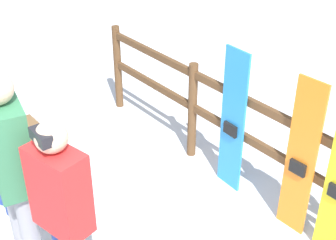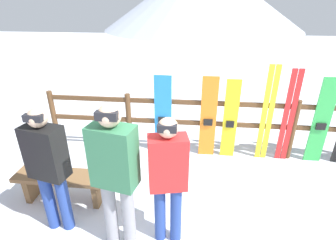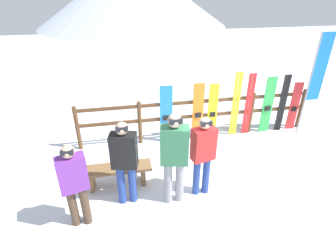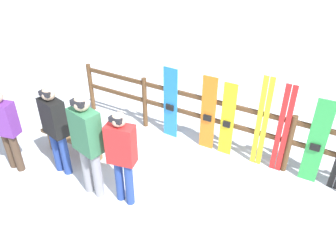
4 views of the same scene
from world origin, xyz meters
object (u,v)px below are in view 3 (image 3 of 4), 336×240
object	(u,v)px
ski_pair_black	(282,104)
snowboard_blue	(166,115)
person_purple	(74,181)
snowboard_green	(268,105)
person_black	(125,159)
rental_flag	(316,75)
snowboard_red	(294,107)
snowboard_yellow	(212,112)
ski_pair_yellow	(236,105)
person_plaid_green	(174,154)
ski_pair_red	(249,105)
person_red	(203,151)
bench	(117,172)
snowboard_orange	(198,112)

from	to	relation	value
ski_pair_black	snowboard_blue	bearing A→B (deg)	-179.94
person_purple	snowboard_green	size ratio (longest dim) A/B	0.99
person_black	rental_flag	bearing A→B (deg)	19.66
snowboard_blue	snowboard_red	size ratio (longest dim) A/B	1.11
person_purple	snowboard_blue	bearing A→B (deg)	50.75
snowboard_red	person_black	bearing A→B (deg)	-157.17
person_purple	snowboard_red	world-z (taller)	person_purple
rental_flag	snowboard_green	bearing A→B (deg)	168.13
snowboard_yellow	ski_pair_black	world-z (taller)	ski_pair_black
snowboard_blue	ski_pair_yellow	distance (m)	1.82
person_plaid_green	ski_pair_red	xyz separation A→B (m)	(2.42, 2.09, -0.20)
ski_pair_yellow	snowboard_green	xyz separation A→B (m)	(0.91, -0.00, -0.09)
person_plaid_green	snowboard_blue	world-z (taller)	person_plaid_green
ski_pair_red	ski_pair_black	xyz separation A→B (m)	(0.98, 0.00, -0.05)
person_red	snowboard_blue	distance (m)	2.01
snowboard_green	snowboard_blue	bearing A→B (deg)	-180.00
person_purple	rental_flag	xyz separation A→B (m)	(5.63, 2.09, 0.73)
bench	snowboard_yellow	bearing A→B (deg)	30.82
person_plaid_green	rental_flag	distance (m)	4.45
person_purple	snowboard_orange	xyz separation A→B (m)	(2.70, 2.31, -0.14)
ski_pair_red	ski_pair_yellow	bearing A→B (deg)	180.00
snowboard_green	ski_pair_black	world-z (taller)	ski_pair_black
snowboard_red	ski_pair_red	bearing A→B (deg)	179.85
person_plaid_green	snowboard_blue	xyz separation A→B (m)	(0.25, 2.08, -0.29)
snowboard_yellow	ski_pair_black	distance (m)	1.95
snowboard_orange	snowboard_red	size ratio (longest dim) A/B	1.11
person_purple	person_red	size ratio (longest dim) A/B	0.95
ski_pair_black	rental_flag	world-z (taller)	rental_flag
person_black	person_purple	size ratio (longest dim) A/B	1.07
snowboard_blue	ski_pair_yellow	size ratio (longest dim) A/B	0.87
bench	snowboard_blue	distance (m)	1.98
person_purple	ski_pair_red	bearing A→B (deg)	29.64
person_red	snowboard_green	size ratio (longest dim) A/B	1.05
bench	person_plaid_green	size ratio (longest dim) A/B	0.74
person_red	ski_pair_yellow	xyz separation A→B (m)	(1.51, 1.98, -0.08)
snowboard_blue	snowboard_green	world-z (taller)	snowboard_green
person_plaid_green	ski_pair_yellow	world-z (taller)	person_plaid_green
person_purple	ski_pair_red	world-z (taller)	ski_pair_red
bench	person_red	world-z (taller)	person_red
ski_pair_red	snowboard_orange	bearing A→B (deg)	-179.86
person_red	snowboard_blue	xyz separation A→B (m)	(-0.31, 1.98, -0.20)
snowboard_yellow	person_black	bearing A→B (deg)	-139.68
rental_flag	person_plaid_green	bearing A→B (deg)	-154.92
person_plaid_green	snowboard_orange	distance (m)	2.36
person_plaid_green	person_red	size ratio (longest dim) A/B	1.10
snowboard_yellow	ski_pair_yellow	world-z (taller)	ski_pair_yellow
snowboard_red	snowboard_blue	bearing A→B (deg)	180.00
person_red	ski_pair_red	world-z (taller)	ski_pair_red
person_purple	ski_pair_red	xyz separation A→B (m)	(4.06, 2.31, -0.05)
person_black	snowboard_red	bearing A→B (deg)	22.83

